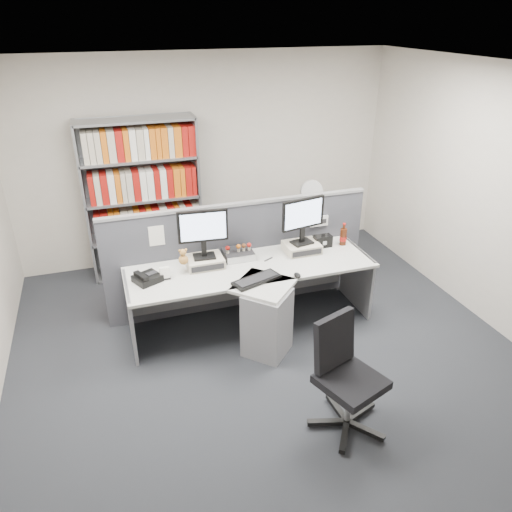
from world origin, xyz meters
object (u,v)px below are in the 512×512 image
object	(u,v)px
desk_calendar	(165,274)
desk_fan	(311,193)
desk_phone	(147,278)
speaker	(323,241)
monitor_left	(203,230)
shelving_unit	(143,201)
desk	(258,298)
office_chair	(344,372)
mouse	(297,275)
monitor_right	(303,217)
cola_bottle	(343,237)
keyboard	(257,280)
desktop_pc	(238,254)
filing_cabinet	(309,239)

from	to	relation	value
desk_calendar	desk_fan	size ratio (longest dim) A/B	0.27
desk_phone	speaker	world-z (taller)	speaker
monitor_left	shelving_unit	bearing A→B (deg)	106.80
desk_phone	speaker	bearing A→B (deg)	5.51
desk	monitor_left	size ratio (longest dim) A/B	4.99
desk_calendar	office_chair	size ratio (longest dim) A/B	0.13
mouse	shelving_unit	xyz separation A→B (m)	(-1.27, 1.99, 0.24)
monitor_right	cola_bottle	size ratio (longest dim) A/B	2.00
keyboard	desk_phone	xyz separation A→B (m)	(-1.03, 0.33, 0.02)
desktop_pc	desk_phone	bearing A→B (deg)	-167.63
shelving_unit	filing_cabinet	bearing A→B (deg)	-12.07
mouse	cola_bottle	bearing A→B (deg)	34.57
monitor_right	monitor_left	bearing A→B (deg)	-180.00
monitor_left	shelving_unit	size ratio (longest dim) A/B	0.26
monitor_right	shelving_unit	size ratio (longest dim) A/B	0.26
monitor_right	speaker	world-z (taller)	monitor_right
monitor_right	mouse	size ratio (longest dim) A/B	5.14
mouse	cola_bottle	distance (m)	0.96
desk_phone	desk_fan	distance (m)	2.57
mouse	desk_calendar	bearing A→B (deg)	163.42
keyboard	shelving_unit	world-z (taller)	shelving_unit
monitor_left	mouse	xyz separation A→B (m)	(0.83, -0.52, -0.39)
desk_phone	filing_cabinet	size ratio (longest dim) A/B	0.45
desk_phone	desk_calendar	distance (m)	0.18
desk_phone	desk_calendar	bearing A→B (deg)	0.30
monitor_left	keyboard	size ratio (longest dim) A/B	0.99
desk_fan	office_chair	size ratio (longest dim) A/B	0.49
desk_phone	filing_cabinet	bearing A→B (deg)	27.11
desk_calendar	desk_fan	bearing A→B (deg)	29.01
monitor_right	keyboard	size ratio (longest dim) A/B	0.99
desk	desk_phone	bearing A→B (deg)	167.63
desk_fan	keyboard	bearing A→B (deg)	-129.77
monitor_left	desk_phone	size ratio (longest dim) A/B	1.66
desk_phone	desk_fan	size ratio (longest dim) A/B	0.66
desk_phone	office_chair	world-z (taller)	office_chair
filing_cabinet	desk_fan	xyz separation A→B (m)	(0.00, -0.00, 0.65)
desk_phone	shelving_unit	world-z (taller)	shelving_unit
cola_bottle	mouse	bearing A→B (deg)	-145.43
monitor_right	desktop_pc	xyz separation A→B (m)	(-0.71, 0.07, -0.37)
keyboard	mouse	size ratio (longest dim) A/B	5.21
desk	office_chair	xyz separation A→B (m)	(0.27, -1.39, 0.06)
desk	desktop_pc	xyz separation A→B (m)	(-0.07, 0.46, 0.30)
desk_phone	desk_fan	bearing A→B (deg)	27.10
office_chair	desk	bearing A→B (deg)	101.15
mouse	desk_fan	bearing A→B (deg)	61.76
monitor_right	speaker	distance (m)	0.44
monitor_right	cola_bottle	distance (m)	0.61
keyboard	mouse	xyz separation A→B (m)	(0.42, -0.05, 0.00)
filing_cabinet	speaker	bearing A→B (deg)	-106.24
monitor_left	desk_phone	bearing A→B (deg)	-166.50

